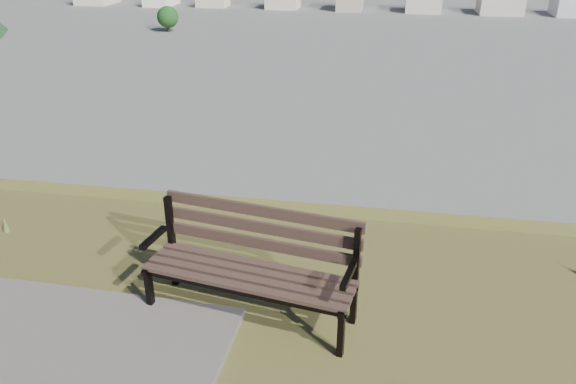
# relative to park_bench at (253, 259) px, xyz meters

# --- Properties ---
(park_bench) EXTENTS (1.94, 0.90, 0.98)m
(park_bench) POSITION_rel_park_bench_xyz_m (0.00, 0.00, 0.00)
(park_bench) COLOR #402C25
(park_bench) RESTS_ON hilltop_mesa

